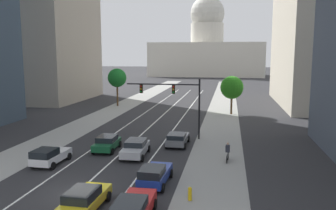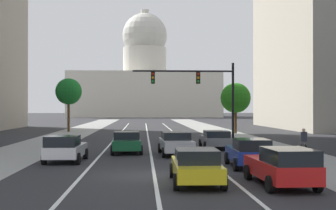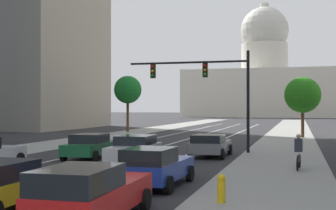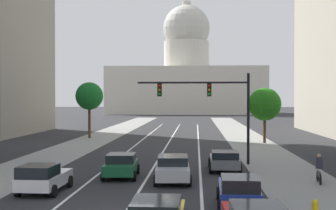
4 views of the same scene
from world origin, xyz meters
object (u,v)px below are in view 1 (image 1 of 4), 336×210
at_px(car_gray, 177,139).
at_px(street_tree_near_right, 232,88).
at_px(cyclist, 228,152).
at_px(car_red, 133,209).
at_px(car_yellow, 84,200).
at_px(car_silver, 136,148).
at_px(traffic_signal_mast, 176,96).
at_px(fire_hydrant, 190,193).
at_px(street_tree_mid_left, 117,78).
at_px(car_green, 107,143).
at_px(car_white, 50,156).
at_px(car_blue, 155,174).
at_px(capitol_building, 207,51).

height_order(car_gray, street_tree_near_right, street_tree_near_right).
bearing_deg(cyclist, car_red, 162.99).
bearing_deg(car_yellow, car_red, -103.79).
bearing_deg(car_yellow, car_silver, 0.91).
distance_m(car_yellow, cyclist, 14.23).
relative_size(car_silver, cyclist, 2.74).
xyz_separation_m(traffic_signal_mast, fire_hydrant, (3.49, -16.55, -4.30)).
bearing_deg(street_tree_mid_left, car_green, -73.74).
distance_m(car_white, street_tree_near_right, 32.59).
height_order(car_yellow, fire_hydrant, car_yellow).
relative_size(car_silver, car_gray, 1.06).
bearing_deg(cyclist, car_blue, 147.42).
relative_size(car_gray, fire_hydrant, 4.88).
bearing_deg(car_blue, fire_hydrant, -126.47).
bearing_deg(car_blue, car_red, -178.15).
bearing_deg(car_silver, car_green, 65.71).
bearing_deg(street_tree_mid_left, car_red, -70.68).
relative_size(car_blue, fire_hydrant, 4.80).
bearing_deg(street_tree_near_right, fire_hydrant, -94.63).
bearing_deg(fire_hydrant, car_blue, 141.84).
bearing_deg(car_white, car_blue, -105.10).
relative_size(capitol_building, street_tree_near_right, 7.92).
relative_size(car_silver, street_tree_mid_left, 0.69).
relative_size(capitol_building, fire_hydrant, 52.43).
distance_m(car_green, car_blue, 10.40).
height_order(car_yellow, traffic_signal_mast, traffic_signal_mast).
bearing_deg(street_tree_near_right, car_red, -98.44).
distance_m(car_blue, street_tree_mid_left, 40.04).
bearing_deg(fire_hydrant, street_tree_mid_left, 114.43).
distance_m(capitol_building, car_green, 122.33).
bearing_deg(car_silver, traffic_signal_mast, -21.39).
bearing_deg(street_tree_near_right, car_gray, -105.24).
relative_size(car_yellow, car_gray, 1.07).
xyz_separation_m(car_gray, street_tree_near_right, (5.54, 20.35, 3.48)).
bearing_deg(traffic_signal_mast, fire_hydrant, -78.11).
bearing_deg(car_red, car_green, 23.61).
height_order(car_white, cyclist, cyclist).
bearing_deg(car_blue, car_white, 74.82).
bearing_deg(car_green, car_white, 144.66).
bearing_deg(fire_hydrant, car_gray, 101.88).
relative_size(car_white, car_green, 0.99).
bearing_deg(car_white, car_yellow, -138.53).
xyz_separation_m(car_silver, fire_hydrant, (6.09, -8.99, -0.32)).
bearing_deg(car_silver, cyclist, -93.89).
bearing_deg(traffic_signal_mast, car_yellow, -97.70).
relative_size(car_white, street_tree_mid_left, 0.60).
xyz_separation_m(fire_hydrant, cyclist, (2.33, 8.77, 0.39)).
distance_m(fire_hydrant, street_tree_near_right, 34.04).
bearing_deg(car_white, car_red, -129.90).
xyz_separation_m(car_silver, street_tree_mid_left, (-11.68, 30.13, 4.33)).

